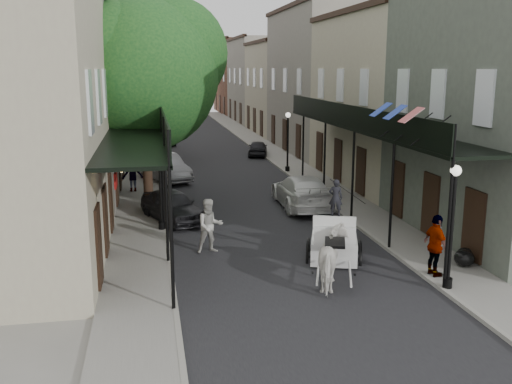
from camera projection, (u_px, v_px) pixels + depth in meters
name	position (u px, v px, depth m)	size (l,w,h in m)	color
ground	(297.00, 277.00, 18.21)	(140.00, 140.00, 0.00)	gray
road	(219.00, 170.00, 37.41)	(8.00, 90.00, 0.01)	black
sidewalk_left	(142.00, 171.00, 36.50)	(2.20, 90.00, 0.12)	gray
sidewalk_right	(293.00, 166.00, 38.31)	(2.20, 90.00, 0.12)	gray
building_row_left	(93.00, 85.00, 44.34)	(5.00, 80.00, 10.50)	#ABA588
building_row_right	(306.00, 84.00, 47.46)	(5.00, 80.00, 10.50)	gray
gallery_left	(141.00, 130.00, 23.18)	(2.20, 18.05, 4.88)	black
gallery_right	(364.00, 126.00, 24.92)	(2.20, 18.05, 4.88)	black
tree_near	(152.00, 69.00, 25.84)	(7.31, 6.80, 9.63)	#382619
tree_far	(150.00, 78.00, 39.41)	(6.45, 6.00, 8.61)	#382619
lamppost_right_near	(452.00, 225.00, 16.60)	(0.32, 0.32, 3.71)	black
lamppost_left	(160.00, 183.00, 22.79)	(0.32, 0.32, 3.71)	black
lamppost_right_far	(288.00, 141.00, 35.80)	(0.32, 0.32, 3.71)	black
horse	(334.00, 258.00, 17.22)	(0.97, 2.14, 1.81)	silver
carriage	(335.00, 225.00, 19.89)	(2.40, 3.00, 3.02)	black
pedestrian_walking	(210.00, 226.00, 20.44)	(0.96, 0.75, 1.98)	#AFAEA5
pedestrian_sidewalk_left	(132.00, 174.00, 30.13)	(1.18, 0.68, 1.83)	gray
pedestrian_sidewalk_right	(436.00, 246.00, 17.79)	(1.16, 0.48, 1.98)	gray
car_left_near	(172.00, 206.00, 24.70)	(1.63, 4.06, 1.38)	black
car_left_mid	(165.00, 168.00, 33.65)	(1.65, 4.72, 1.56)	gray
car_left_far	(159.00, 136.00, 49.55)	(2.42, 5.25, 1.46)	black
car_right_near	(302.00, 191.00, 27.16)	(2.18, 5.36, 1.56)	silver
car_right_far	(258.00, 148.00, 43.13)	(1.39, 3.46, 1.18)	black
trash_bags	(465.00, 257.00, 18.99)	(0.92, 1.07, 0.56)	black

